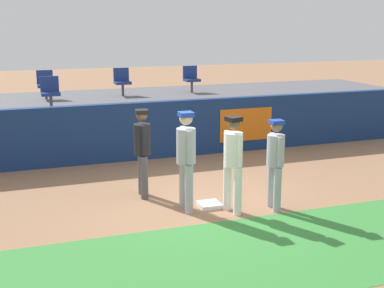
% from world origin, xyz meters
% --- Properties ---
extents(ground_plane, '(60.00, 60.00, 0.00)m').
position_xyz_m(ground_plane, '(0.00, 0.00, 0.00)').
color(ground_plane, '#936B4C').
extents(grass_foreground_strip, '(18.00, 2.80, 0.01)m').
position_xyz_m(grass_foreground_strip, '(0.00, -2.29, 0.00)').
color(grass_foreground_strip, '#388438').
rests_on(grass_foreground_strip, ground_plane).
extents(first_base, '(0.40, 0.40, 0.08)m').
position_xyz_m(first_base, '(0.11, -0.13, 0.04)').
color(first_base, white).
rests_on(first_base, ground_plane).
extents(player_fielder_home, '(0.41, 0.58, 1.79)m').
position_xyz_m(player_fielder_home, '(0.41, -0.51, 1.03)').
color(player_fielder_home, white).
rests_on(player_fielder_home, ground_plane).
extents(player_runner_visitor, '(0.36, 0.52, 1.86)m').
position_xyz_m(player_runner_visitor, '(-0.37, -0.16, 1.08)').
color(player_runner_visitor, '#9EA3AD').
rests_on(player_runner_visitor, ground_plane).
extents(player_coach_visitor, '(0.35, 0.47, 1.70)m').
position_xyz_m(player_coach_visitor, '(1.20, -0.63, 0.98)').
color(player_coach_visitor, '#9EA3AD').
rests_on(player_coach_visitor, ground_plane).
extents(player_umpire, '(0.36, 0.49, 1.76)m').
position_xyz_m(player_umpire, '(-0.92, 0.88, 1.02)').
color(player_umpire, '#4C4C51').
rests_on(player_umpire, ground_plane).
extents(field_wall, '(18.00, 0.26, 1.46)m').
position_xyz_m(field_wall, '(0.01, 3.71, 0.73)').
color(field_wall, navy).
rests_on(field_wall, ground_plane).
extents(bleacher_platform, '(18.00, 4.80, 1.18)m').
position_xyz_m(bleacher_platform, '(0.00, 6.28, 0.59)').
color(bleacher_platform, '#59595E').
rests_on(bleacher_platform, ground_plane).
extents(seat_back_right, '(0.47, 0.44, 0.84)m').
position_xyz_m(seat_back_right, '(2.21, 6.95, 1.66)').
color(seat_back_right, '#4C4C51').
rests_on(seat_back_right, bleacher_platform).
extents(seat_front_left, '(0.48, 0.44, 0.84)m').
position_xyz_m(seat_front_left, '(-2.31, 5.15, 1.66)').
color(seat_front_left, '#4C4C51').
rests_on(seat_front_left, bleacher_platform).
extents(seat_back_center, '(0.47, 0.44, 0.84)m').
position_xyz_m(seat_back_center, '(-0.03, 6.95, 1.66)').
color(seat_back_center, '#4C4C51').
rests_on(seat_back_center, bleacher_platform).
extents(seat_back_left, '(0.47, 0.44, 0.84)m').
position_xyz_m(seat_back_left, '(-2.31, 6.95, 1.66)').
color(seat_back_left, '#4C4C51').
rests_on(seat_back_left, bleacher_platform).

